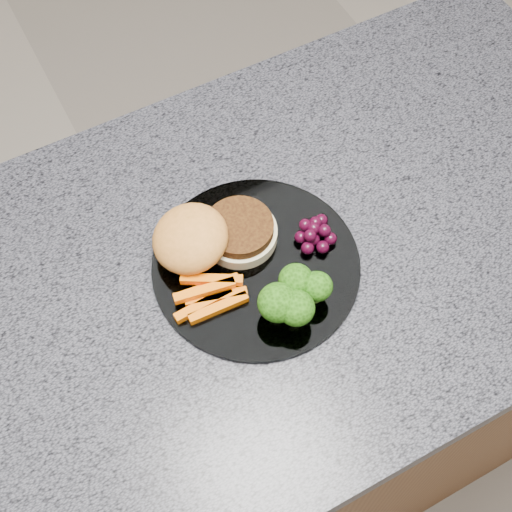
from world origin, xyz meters
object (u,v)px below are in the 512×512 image
Objects in this scene: island_cabinet at (243,395)px; plate at (256,265)px; burger at (208,238)px; grape_bunch at (315,233)px.

island_cabinet is 4.62× the size of plate.
burger is (-0.04, 0.05, 0.03)m from plate.
burger reaches higher than plate.
grape_bunch reaches higher than island_cabinet.
grape_bunch is (0.12, -0.05, -0.01)m from burger.
plate is at bearing 178.61° from grape_bunch.
plate is 0.07m from burger.
island_cabinet is at bearing 175.39° from grape_bunch.
burger reaches higher than island_cabinet.
grape_bunch is at bearing -1.39° from plate.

